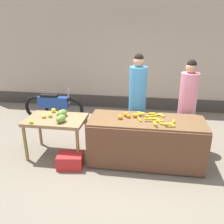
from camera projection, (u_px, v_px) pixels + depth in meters
ground_plane at (122, 159)px, 4.55m from camera, size 24.00×24.00×0.00m
market_wall_back at (134, 54)px, 6.74m from camera, size 9.58×0.23×3.27m
fruit_stall_counter at (146, 141)px, 4.32m from camera, size 2.03×0.81×0.84m
side_table_wooden at (56, 123)px, 4.49m from camera, size 1.10×0.72×0.76m
banana_bunch_pile at (155, 119)px, 4.15m from camera, size 0.69×0.62×0.07m
orange_pile at (126, 116)px, 4.26m from camera, size 0.34×0.24×0.08m
mango_papaya_pile at (58, 116)px, 4.41m from camera, size 0.67×0.69×0.14m
vendor_woman_blue_shirt at (137, 101)px, 4.77m from camera, size 0.34×0.34×1.90m
vendor_woman_pink_shirt at (187, 106)px, 4.66m from camera, size 0.34×0.34×1.81m
parked_motorcycle at (54, 106)px, 6.20m from camera, size 1.60×0.18×0.88m
produce_crate at (70, 161)px, 4.24m from camera, size 0.48×0.37×0.26m
produce_sack at (105, 127)px, 5.27m from camera, size 0.36×0.41×0.55m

